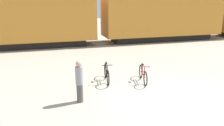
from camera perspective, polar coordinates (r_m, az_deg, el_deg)
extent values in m
plane|color=#B2A893|center=(8.90, 14.01, -8.61)|extent=(80.00, 80.00, 0.00)
cube|color=black|center=(19.01, -21.54, 4.66)|extent=(9.43, 2.14, 0.55)
cube|color=#C67F28|center=(18.76, -22.17, 10.69)|extent=(11.22, 2.85, 3.47)
cube|color=black|center=(21.55, 12.75, 6.59)|extent=(9.43, 2.14, 0.55)
cube|color=#C67F28|center=(21.33, 13.08, 11.92)|extent=(11.22, 2.85, 3.47)
cube|color=#4C4238|center=(18.75, -2.82, 4.78)|extent=(59.70, 0.07, 0.01)
cube|color=#4C4238|center=(20.12, -3.77, 5.54)|extent=(59.70, 0.07, 0.01)
torus|color=black|center=(9.63, -1.05, -3.91)|extent=(0.15, 0.71, 0.71)
torus|color=black|center=(10.59, -1.73, -2.05)|extent=(0.15, 0.71, 0.71)
cylinder|color=black|center=(10.05, -1.41, -1.95)|extent=(0.16, 0.90, 0.04)
cylinder|color=black|center=(10.09, -1.41, -2.76)|extent=(0.15, 0.81, 0.04)
cylinder|color=black|center=(10.17, -1.54, -0.84)|extent=(0.04, 0.04, 0.30)
cube|color=black|center=(10.13, -1.54, -0.03)|extent=(0.11, 0.21, 0.05)
cylinder|color=black|center=(9.73, -1.23, -1.52)|extent=(0.04, 0.04, 0.33)
cylinder|color=black|center=(9.68, -1.23, -0.58)|extent=(0.46, 0.10, 0.03)
torus|color=black|center=(9.71, 8.72, -4.08)|extent=(0.19, 0.66, 0.67)
torus|color=black|center=(10.67, 7.52, -2.18)|extent=(0.19, 0.66, 0.67)
cylinder|color=#A31E23|center=(10.13, 8.13, -2.18)|extent=(0.23, 0.90, 0.04)
cylinder|color=#A31E23|center=(10.18, 8.10, -2.92)|extent=(0.21, 0.82, 0.04)
cylinder|color=#A31E23|center=(10.26, 7.95, -1.13)|extent=(0.04, 0.04, 0.28)
cube|color=black|center=(10.22, 7.98, -0.39)|extent=(0.12, 0.21, 0.05)
cylinder|color=#A31E23|center=(9.82, 8.51, -1.84)|extent=(0.04, 0.04, 0.31)
cylinder|color=#A31E23|center=(9.78, 8.54, -0.99)|extent=(0.46, 0.13, 0.03)
cylinder|color=#514C47|center=(8.21, -8.37, -7.77)|extent=(0.24, 0.24, 0.69)
cylinder|color=gray|center=(7.96, -8.57, -3.29)|extent=(0.28, 0.28, 0.66)
sphere|color=tan|center=(7.83, -8.70, -0.24)|extent=(0.22, 0.22, 0.22)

